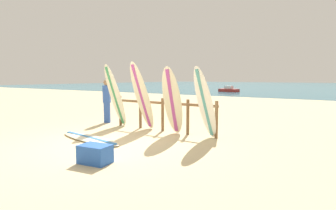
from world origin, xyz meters
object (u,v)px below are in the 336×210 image
object	(u,v)px
cooler_box	(95,154)
surfboard_rack	(163,110)
surfboard_leaning_center_left	(172,101)
beachgoer_standing	(107,99)
surfboard_leaning_far_left	(115,96)
small_boat_offshore	(229,90)
surfboard_lying_on_sand	(90,138)
surfboard_leaning_left	(142,97)
surfboard_leaning_center	(205,104)

from	to	relation	value
cooler_box	surfboard_rack	bearing A→B (deg)	93.55
surfboard_leaning_center_left	beachgoer_standing	bearing A→B (deg)	171.01
surfboard_leaning_far_left	beachgoer_standing	world-z (taller)	surfboard_leaning_far_left
surfboard_leaning_far_left	small_boat_offshore	distance (m)	24.65
surfboard_lying_on_sand	cooler_box	world-z (taller)	cooler_box
surfboard_leaning_left	cooler_box	size ratio (longest dim) A/B	3.58
surfboard_leaning_left	surfboard_lying_on_sand	distance (m)	2.07
surfboard_rack	surfboard_leaning_left	xyz separation A→B (m)	(-0.56, -0.31, 0.43)
surfboard_leaning_far_left	surfboard_leaning_left	bearing A→B (deg)	1.78
surfboard_lying_on_sand	cooler_box	distance (m)	2.09
surfboard_leaning_center	small_boat_offshore	size ratio (longest dim) A/B	0.78
surfboard_leaning_center_left	surfboard_leaning_center	world-z (taller)	surfboard_leaning_center_left
surfboard_leaning_left	beachgoer_standing	xyz separation A→B (m)	(-2.06, 0.46, -0.20)
surfboard_leaning_left	surfboard_leaning_far_left	bearing A→B (deg)	-178.22
surfboard_leaning_left	small_boat_offshore	size ratio (longest dim) A/B	0.86
surfboard_rack	small_boat_offshore	bearing A→B (deg)	106.40
beachgoer_standing	cooler_box	size ratio (longest dim) A/B	2.65
surfboard_leaning_far_left	surfboard_leaning_center	world-z (taller)	surfboard_leaning_far_left
surfboard_rack	surfboard_leaning_center_left	world-z (taller)	surfboard_leaning_center_left
surfboard_rack	surfboard_leaning_left	world-z (taller)	surfboard_leaning_left
surfboard_lying_on_sand	surfboard_leaning_left	bearing A→B (deg)	77.30
surfboard_leaning_far_left	surfboard_leaning_left	world-z (taller)	surfboard_leaning_left
surfboard_rack	small_boat_offshore	distance (m)	24.73
surfboard_leaning_center	surfboard_lying_on_sand	xyz separation A→B (m)	(-2.59, -1.67, -0.95)
surfboard_leaning_far_left	surfboard_rack	bearing A→B (deg)	11.64
surfboard_leaning_center_left	small_boat_offshore	distance (m)	25.25
surfboard_leaning_center	cooler_box	size ratio (longest dim) A/B	3.28
surfboard_leaning_left	surfboard_leaning_center	xyz separation A→B (m)	(2.20, -0.08, -0.09)
surfboard_leaning_left	small_boat_offshore	distance (m)	24.88
surfboard_leaning_far_left	surfboard_lying_on_sand	bearing A→B (deg)	-67.31
surfboard_rack	beachgoer_standing	size ratio (longest dim) A/B	2.32
surfboard_leaning_center	beachgoer_standing	size ratio (longest dim) A/B	1.23
surfboard_rack	surfboard_lying_on_sand	world-z (taller)	surfboard_rack
surfboard_leaning_left	surfboard_leaning_center	size ratio (longest dim) A/B	1.09
small_boat_offshore	surfboard_leaning_left	bearing A→B (deg)	-75.04
surfboard_lying_on_sand	small_boat_offshore	size ratio (longest dim) A/B	0.99
small_boat_offshore	surfboard_lying_on_sand	bearing A→B (deg)	-76.84
surfboard_leaning_far_left	surfboard_lying_on_sand	distance (m)	2.12
surfboard_leaning_center	cooler_box	distance (m)	3.17
surfboard_leaning_center	small_boat_offshore	xyz separation A→B (m)	(-8.62, 24.10, -0.73)
surfboard_leaning_center	cooler_box	xyz separation A→B (m)	(-0.92, -2.93, -0.80)
surfboard_leaning_center	cooler_box	world-z (taller)	surfboard_leaning_center
surfboard_leaning_far_left	cooler_box	distance (m)	3.91
small_boat_offshore	cooler_box	world-z (taller)	small_boat_offshore
small_boat_offshore	surfboard_leaning_center	bearing A→B (deg)	-70.32
surfboard_rack	beachgoer_standing	world-z (taller)	beachgoer_standing
surfboard_rack	small_boat_offshore	size ratio (longest dim) A/B	1.47
surfboard_lying_on_sand	small_boat_offshore	bearing A→B (deg)	103.16
surfboard_leaning_center	surfboard_leaning_left	bearing A→B (deg)	177.95
beachgoer_standing	small_boat_offshore	world-z (taller)	beachgoer_standing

